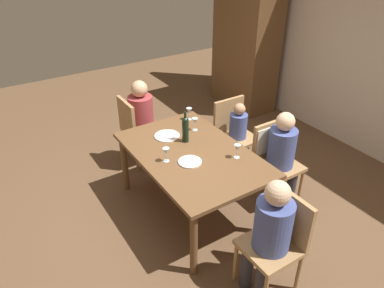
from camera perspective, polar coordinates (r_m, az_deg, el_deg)
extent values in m
plane|color=brown|center=(4.20, 0.00, -10.07)|extent=(10.00, 10.00, 0.00)
cube|color=beige|center=(5.36, 26.04, 12.73)|extent=(6.40, 0.12, 2.70)
cube|color=brown|center=(6.31, 8.36, 14.97)|extent=(1.10, 0.56, 2.10)
cube|color=brown|center=(3.76, 0.00, -1.57)|extent=(1.62, 1.06, 0.04)
cylinder|color=brown|center=(4.35, -10.43, -3.07)|extent=(0.07, 0.07, 0.72)
cylinder|color=brown|center=(3.32, 0.27, -15.31)|extent=(0.07, 0.07, 0.72)
cylinder|color=brown|center=(4.70, -0.18, 0.27)|extent=(0.07, 0.07, 0.72)
cylinder|color=brown|center=(3.76, 12.23, -9.51)|extent=(0.07, 0.07, 0.72)
cylinder|color=#A87F51|center=(3.39, 6.77, -17.73)|extent=(0.04, 0.04, 0.44)
cylinder|color=#A87F51|center=(3.42, 16.23, -18.63)|extent=(0.04, 0.04, 0.44)
cylinder|color=#A87F51|center=(3.58, 11.70, -15.02)|extent=(0.04, 0.04, 0.44)
cube|color=#A87F51|center=(3.22, 11.96, -15.44)|extent=(0.44, 0.44, 0.04)
cube|color=#A87F51|center=(3.17, 15.11, -10.84)|extent=(0.44, 0.04, 0.44)
cylinder|color=#A87F51|center=(5.14, -6.55, 1.19)|extent=(0.04, 0.04, 0.44)
cylinder|color=#A87F51|center=(4.85, -4.51, -0.69)|extent=(0.04, 0.04, 0.44)
cylinder|color=#A87F51|center=(5.01, -10.41, 0.01)|extent=(0.04, 0.04, 0.44)
cylinder|color=#A87F51|center=(4.71, -8.56, -1.99)|extent=(0.04, 0.04, 0.44)
cube|color=#A87F51|center=(4.80, -7.70, 2.11)|extent=(0.44, 0.44, 0.04)
cube|color=#A87F51|center=(4.62, -10.14, 4.05)|extent=(0.44, 0.04, 0.44)
cylinder|color=#A87F51|center=(4.33, 16.52, -6.38)|extent=(0.04, 0.04, 0.44)
cylinder|color=#A87F51|center=(4.10, 12.89, -8.24)|extent=(0.04, 0.04, 0.44)
cylinder|color=#A87F51|center=(4.53, 13.03, -4.00)|extent=(0.04, 0.04, 0.44)
cylinder|color=#A87F51|center=(4.30, 9.39, -5.63)|extent=(0.04, 0.04, 0.44)
cube|color=#A87F51|center=(4.17, 13.35, -3.38)|extent=(0.44, 0.44, 0.04)
cube|color=#A87F51|center=(4.16, 11.83, 0.64)|extent=(0.04, 0.44, 0.44)
cube|color=beige|center=(4.15, 11.87, 0.90)|extent=(0.07, 0.40, 0.31)
cylinder|color=#A87F51|center=(4.73, 10.11, -1.99)|extent=(0.04, 0.04, 0.44)
cylinder|color=#A87F51|center=(4.52, 6.49, -3.43)|extent=(0.04, 0.04, 0.44)
cylinder|color=#A87F51|center=(4.97, 7.22, 0.01)|extent=(0.04, 0.04, 0.44)
cylinder|color=#A87F51|center=(4.76, 3.67, -1.26)|extent=(0.04, 0.04, 0.44)
cube|color=#A87F51|center=(4.62, 7.06, 0.88)|extent=(0.44, 0.44, 0.04)
cube|color=#A87F51|center=(4.64, 5.70, 4.50)|extent=(0.04, 0.44, 0.44)
cylinder|color=#33333D|center=(3.28, 10.73, -20.22)|extent=(0.11, 0.11, 0.46)
cylinder|color=#33333D|center=(3.36, 8.55, -18.28)|extent=(0.11, 0.11, 0.46)
cylinder|color=#475699|center=(3.06, 12.44, -12.40)|extent=(0.31, 0.31, 0.47)
sphere|color=beige|center=(2.84, 13.20, -7.46)|extent=(0.20, 0.20, 0.20)
cylinder|color=#33333D|center=(5.04, -6.52, 0.69)|extent=(0.11, 0.11, 0.46)
cylinder|color=#33333D|center=(4.90, -5.53, -0.24)|extent=(0.11, 0.11, 0.46)
cylinder|color=#9E383D|center=(4.69, -7.91, 4.64)|extent=(0.31, 0.31, 0.47)
sphere|color=tan|center=(4.56, -8.21, 8.48)|extent=(0.21, 0.21, 0.21)
cylinder|color=#33333D|center=(4.29, 15.13, -6.41)|extent=(0.11, 0.11, 0.46)
cylinder|color=#33333D|center=(4.18, 13.42, -7.26)|extent=(0.11, 0.11, 0.46)
cylinder|color=#475699|center=(4.05, 13.73, -0.71)|extent=(0.30, 0.30, 0.46)
sphere|color=beige|center=(3.89, 14.32, 3.39)|extent=(0.20, 0.20, 0.20)
cylinder|color=#33333D|center=(4.71, 8.26, -1.85)|extent=(0.08, 0.08, 0.46)
cylinder|color=#33333D|center=(4.64, 7.03, -2.32)|extent=(0.08, 0.08, 0.46)
cylinder|color=#475699|center=(4.54, 7.19, 2.69)|extent=(0.22, 0.22, 0.33)
sphere|color=tan|center=(4.43, 7.39, 5.40)|extent=(0.14, 0.14, 0.14)
cylinder|color=black|center=(3.88, -1.04, 1.95)|extent=(0.07, 0.07, 0.24)
sphere|color=black|center=(3.82, -1.05, 3.67)|extent=(0.07, 0.07, 0.07)
cylinder|color=black|center=(3.79, -1.06, 4.40)|extent=(0.03, 0.03, 0.09)
cylinder|color=silver|center=(3.62, -4.01, -2.62)|extent=(0.06, 0.06, 0.00)
cylinder|color=silver|center=(3.60, -4.03, -2.13)|extent=(0.01, 0.01, 0.07)
cone|color=silver|center=(3.56, -4.07, -1.15)|extent=(0.07, 0.07, 0.07)
cylinder|color=silver|center=(4.15, 0.46, 2.21)|extent=(0.06, 0.06, 0.00)
cylinder|color=silver|center=(4.13, 0.46, 2.66)|extent=(0.01, 0.01, 0.07)
cone|color=silver|center=(4.10, 0.47, 3.55)|extent=(0.07, 0.07, 0.07)
cylinder|color=silver|center=(3.69, 6.95, -2.08)|extent=(0.06, 0.06, 0.00)
cylinder|color=silver|center=(3.67, 6.98, -1.59)|extent=(0.01, 0.01, 0.07)
cone|color=silver|center=(3.63, 7.06, -0.63)|extent=(0.07, 0.07, 0.07)
cylinder|color=silver|center=(4.38, -0.45, 3.87)|extent=(0.06, 0.06, 0.00)
cylinder|color=silver|center=(4.37, -0.46, 4.30)|extent=(0.01, 0.01, 0.07)
cone|color=silver|center=(4.34, -0.46, 5.16)|extent=(0.07, 0.07, 0.07)
cylinder|color=white|center=(4.03, -3.90, 1.26)|extent=(0.28, 0.28, 0.01)
cylinder|color=silver|center=(3.59, -0.32, -2.78)|extent=(0.23, 0.23, 0.01)
cube|color=brown|center=(4.59, 9.52, -4.76)|extent=(0.16, 0.30, 0.22)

